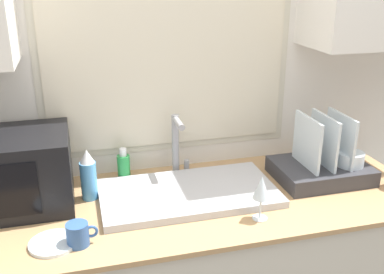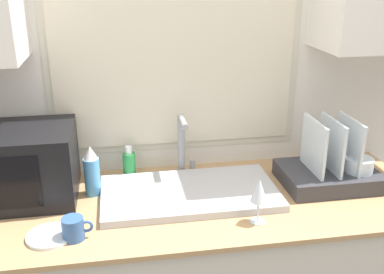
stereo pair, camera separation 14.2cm
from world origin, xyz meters
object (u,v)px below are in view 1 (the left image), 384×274
(dish_rack, at_px, (323,165))
(wine_glass, at_px, (261,189))
(microwave, at_px, (10,171))
(faucet, at_px, (177,142))
(soap_bottle, at_px, (124,167))
(mug_near_sink, at_px, (78,234))
(spray_bottle, at_px, (88,175))

(dish_rack, relative_size, wine_glass, 2.29)
(microwave, bearing_deg, dish_rack, -4.44)
(faucet, bearing_deg, soap_bottle, 177.69)
(dish_rack, distance_m, wine_glass, 0.47)
(dish_rack, height_order, soap_bottle, dish_rack)
(faucet, distance_m, soap_bottle, 0.25)
(microwave, distance_m, dish_rack, 1.29)
(soap_bottle, xyz_separation_m, wine_glass, (0.45, -0.45, 0.06))
(microwave, xyz_separation_m, mug_near_sink, (0.23, -0.34, -0.10))
(spray_bottle, height_order, soap_bottle, spray_bottle)
(faucet, bearing_deg, mug_near_sink, -134.95)
(microwave, bearing_deg, wine_glass, -21.17)
(faucet, height_order, soap_bottle, faucet)
(mug_near_sink, bearing_deg, spray_bottle, 80.62)
(dish_rack, relative_size, spray_bottle, 1.88)
(microwave, bearing_deg, spray_bottle, -3.95)
(microwave, relative_size, dish_rack, 1.13)
(faucet, bearing_deg, dish_rack, -18.31)
(microwave, distance_m, soap_bottle, 0.46)
(soap_bottle, relative_size, wine_glass, 0.85)
(dish_rack, distance_m, mug_near_sink, 1.08)
(dish_rack, xyz_separation_m, spray_bottle, (-1.00, 0.08, 0.04))
(microwave, distance_m, spray_bottle, 0.29)
(mug_near_sink, relative_size, wine_glass, 0.61)
(spray_bottle, xyz_separation_m, wine_glass, (0.60, -0.32, 0.02))
(spray_bottle, bearing_deg, wine_glass, -28.35)
(faucet, distance_m, spray_bottle, 0.41)
(faucet, xyz_separation_m, soap_bottle, (-0.24, 0.01, -0.09))
(faucet, height_order, dish_rack, dish_rack)
(soap_bottle, height_order, wine_glass, wine_glass)
(mug_near_sink, bearing_deg, wine_glass, -0.02)
(soap_bottle, distance_m, mug_near_sink, 0.50)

